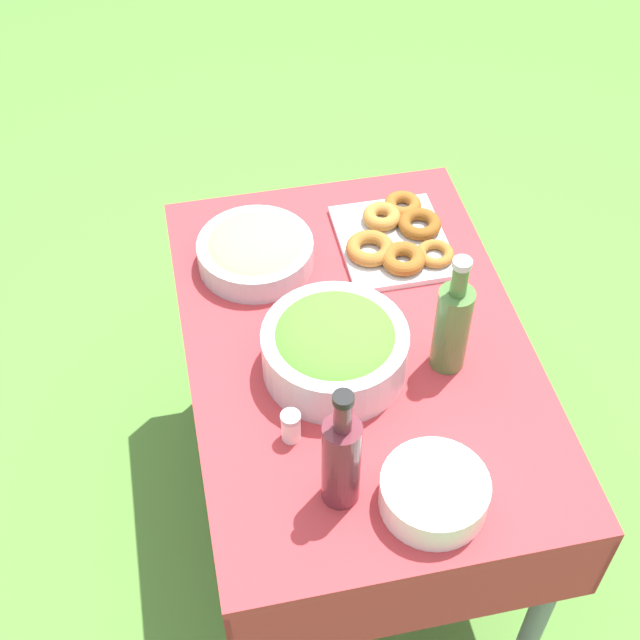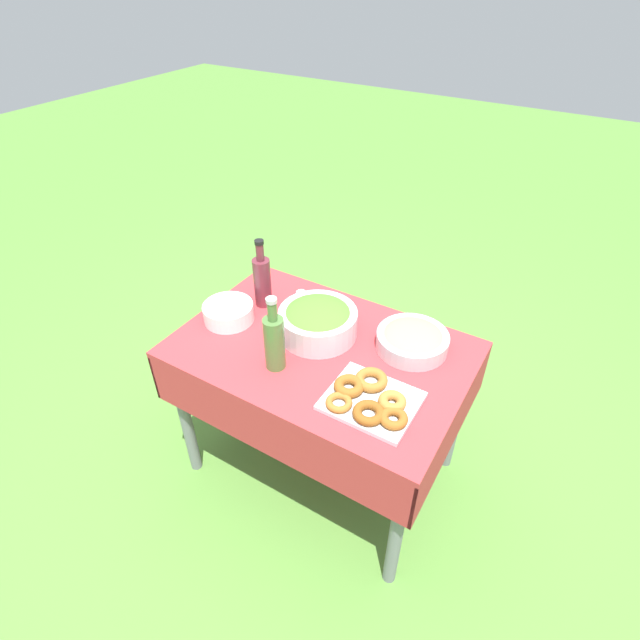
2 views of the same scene
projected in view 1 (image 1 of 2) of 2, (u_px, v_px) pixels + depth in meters
The scene contains 9 objects.
ground_plane at pixel (349, 512), 2.50m from camera, with size 14.00×14.00×0.00m, color #568C38.
picnic_table at pixel (356, 375), 2.04m from camera, with size 1.11×0.75×0.73m.
salad_bowl at pixel (335, 347), 1.86m from camera, with size 0.31×0.31×0.13m.
pasta_bowl at pixel (255, 251), 2.10m from camera, with size 0.28×0.28×0.08m.
donut_platter at pixel (396, 238), 2.16m from camera, with size 0.33×0.28×0.05m.
plate_stack at pixel (434, 493), 1.66m from camera, with size 0.21×0.21×0.07m.
olive_oil_bottle at pixel (452, 325), 1.84m from camera, with size 0.08×0.08×0.30m.
wine_bottle at pixel (341, 459), 1.61m from camera, with size 0.07×0.07×0.31m.
salt_shaker at pixel (291, 426), 1.76m from camera, with size 0.04×0.04×0.07m.
Camera 1 is at (-1.24, 0.34, 2.21)m, focal length 50.00 mm.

